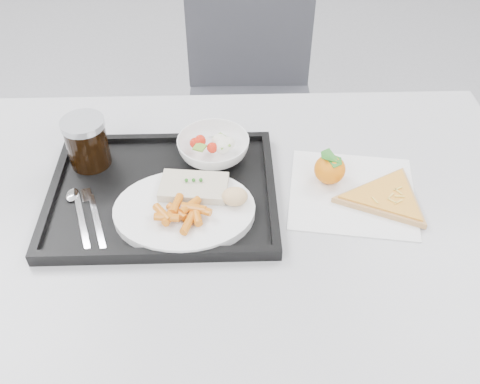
{
  "coord_description": "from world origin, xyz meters",
  "views": [
    {
      "loc": [
        -0.02,
        -0.46,
        1.5
      ],
      "look_at": [
        -0.0,
        0.32,
        0.77
      ],
      "focal_mm": 40.0,
      "sensor_mm": 36.0,
      "label": 1
    }
  ],
  "objects": [
    {
      "name": "table",
      "position": [
        0.0,
        0.3,
        0.68
      ],
      "size": [
        1.2,
        0.8,
        0.75
      ],
      "color": "#B0B0B2",
      "rests_on": "ground"
    },
    {
      "name": "chair",
      "position": [
        0.06,
        1.09,
        0.54
      ],
      "size": [
        0.42,
        0.42,
        0.93
      ],
      "color": "#34353A",
      "rests_on": "ground"
    },
    {
      "name": "tray",
      "position": [
        -0.16,
        0.33,
        0.76
      ],
      "size": [
        0.45,
        0.35,
        0.03
      ],
      "color": "black",
      "rests_on": "table"
    },
    {
      "name": "dinner_plate",
      "position": [
        -0.11,
        0.26,
        0.77
      ],
      "size": [
        0.27,
        0.27,
        0.02
      ],
      "color": "white",
      "rests_on": "tray"
    },
    {
      "name": "fish_fillet",
      "position": [
        -0.09,
        0.31,
        0.79
      ],
      "size": [
        0.14,
        0.09,
        0.03
      ],
      "color": "beige",
      "rests_on": "dinner_plate"
    },
    {
      "name": "bread_roll",
      "position": [
        -0.01,
        0.27,
        0.8
      ],
      "size": [
        0.06,
        0.05,
        0.03
      ],
      "color": "tan",
      "rests_on": "dinner_plate"
    },
    {
      "name": "salad_bowl",
      "position": [
        -0.05,
        0.44,
        0.79
      ],
      "size": [
        0.15,
        0.15,
        0.05
      ],
      "color": "white",
      "rests_on": "tray"
    },
    {
      "name": "cola_glass",
      "position": [
        -0.31,
        0.42,
        0.82
      ],
      "size": [
        0.09,
        0.09,
        0.11
      ],
      "color": "black",
      "rests_on": "tray"
    },
    {
      "name": "cutlery",
      "position": [
        -0.3,
        0.28,
        0.77
      ],
      "size": [
        0.11,
        0.17,
        0.01
      ],
      "color": "silver",
      "rests_on": "tray"
    },
    {
      "name": "napkin",
      "position": [
        0.23,
        0.33,
        0.75
      ],
      "size": [
        0.29,
        0.28,
        0.0
      ],
      "color": "white",
      "rests_on": "table"
    },
    {
      "name": "tangerine",
      "position": [
        0.18,
        0.36,
        0.79
      ],
      "size": [
        0.07,
        0.07,
        0.07
      ],
      "color": "orange",
      "rests_on": "napkin"
    },
    {
      "name": "pizza_slice",
      "position": [
        0.29,
        0.3,
        0.76
      ],
      "size": [
        0.23,
        0.23,
        0.02
      ],
      "color": "#BA814E",
      "rests_on": "napkin"
    },
    {
      "name": "carrot_pile",
      "position": [
        -0.11,
        0.24,
        0.8
      ],
      "size": [
        0.11,
        0.09,
        0.02
      ],
      "color": "#CE6611",
      "rests_on": "dinner_plate"
    },
    {
      "name": "salad_contents",
      "position": [
        -0.05,
        0.44,
        0.8
      ],
      "size": [
        0.1,
        0.06,
        0.03
      ],
      "color": "red",
      "rests_on": "salad_bowl"
    }
  ]
}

